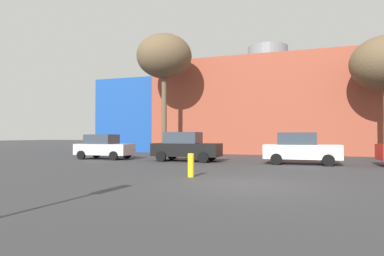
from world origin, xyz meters
The scene contains 7 objects.
ground_plane centered at (0.00, 0.00, 0.00)m, with size 200.00×200.00×0.00m, color #38383A.
building_backdrop centered at (-1.32, 22.89, 4.19)m, with size 33.89×11.51×10.68m.
parked_car_0 centered at (-11.22, 8.71, 0.85)m, with size 3.93×1.93×1.70m.
parked_car_1 centered at (-5.17, 8.71, 0.92)m, with size 4.25×2.09×1.84m.
parked_car_2 centered at (1.72, 8.71, 0.89)m, with size 4.14×2.03×1.79m.
bare_tree_0 centered at (-8.91, 13.90, 8.15)m, with size 4.57×4.57×10.05m.
bollard_yellow_0 centered at (-2.34, 1.31, 0.46)m, with size 0.24×0.24×0.92m, color yellow.
Camera 1 is at (1.67, -10.60, 1.59)m, focal length 30.17 mm.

